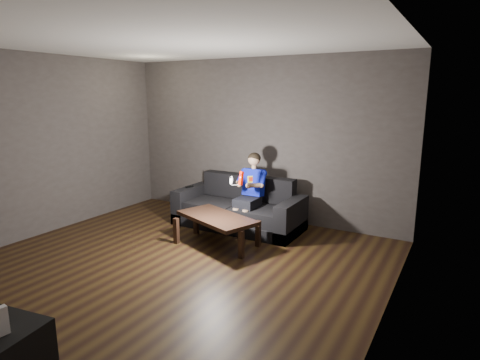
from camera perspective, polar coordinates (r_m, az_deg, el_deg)
The scene contains 11 objects.
floor at distance 5.10m, azimuth -10.42°, elevation -12.41°, with size 5.00×5.00×0.00m, color black.
back_wall at distance 6.78m, azimuth 2.91°, elevation 5.72°, with size 5.00×0.04×2.70m, color #3D3736.
left_wall at distance 6.61m, azimuth -27.75°, elevation 4.19°, with size 0.04×5.00×2.70m, color #3D3736.
right_wall at distance 3.63m, azimuth 20.43°, elevation -0.56°, with size 0.04×5.00×2.70m, color #3D3736.
ceiling at distance 4.69m, azimuth -11.74°, elevation 19.22°, with size 5.00×5.00×0.02m, color silver.
sofa at distance 6.48m, azimuth -0.15°, elevation -4.43°, with size 2.05×0.89×0.79m.
child at distance 6.21m, azimuth 1.49°, elevation -0.90°, with size 0.47×0.58×1.16m.
wii_remote_red at distance 5.74m, azimuth 0.16°, elevation 0.26°, with size 0.07×0.08×0.20m.
nunchuk_white at distance 5.84m, azimuth -1.24°, elevation -0.05°, with size 0.07×0.09×0.14m.
wii_remote_black at distance 6.83m, azimuth -7.19°, elevation -0.93°, with size 0.07×0.15×0.03m.
coffee_table at distance 5.67m, azimuth -3.34°, elevation -5.68°, with size 1.31×0.95×0.43m.
Camera 1 is at (3.05, -3.51, 2.09)m, focal length 30.00 mm.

